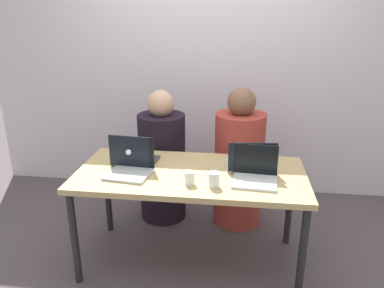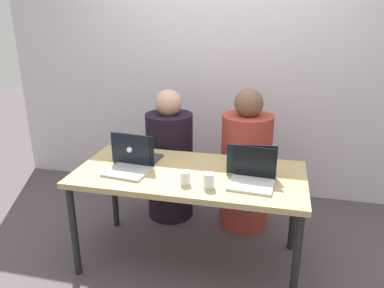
% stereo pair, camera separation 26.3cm
% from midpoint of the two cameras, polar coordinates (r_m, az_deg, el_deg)
% --- Properties ---
extents(ground_plane, '(12.00, 12.00, 0.00)m').
position_cam_midpoint_polar(ground_plane, '(3.00, -2.82, -17.30)').
color(ground_plane, '#4E4449').
extents(back_wall, '(4.50, 0.10, 2.65)m').
position_cam_midpoint_polar(back_wall, '(3.76, 0.45, 12.36)').
color(back_wall, silver).
rests_on(back_wall, ground).
extents(desk, '(1.60, 0.77, 0.74)m').
position_cam_midpoint_polar(desk, '(2.65, -3.06, -5.62)').
color(desk, tan).
rests_on(desk, ground).
extents(person_on_left, '(0.44, 0.44, 1.18)m').
position_cam_midpoint_polar(person_on_left, '(3.35, -6.79, -2.93)').
color(person_on_left, black).
rests_on(person_on_left, ground).
extents(person_on_right, '(0.53, 0.53, 1.22)m').
position_cam_midpoint_polar(person_on_right, '(3.25, 4.86, -3.25)').
color(person_on_right, '#9A352C').
rests_on(person_on_right, ground).
extents(laptop_front_left, '(0.32, 0.30, 0.24)m').
position_cam_midpoint_polar(laptop_front_left, '(2.64, -12.17, -3.35)').
color(laptop_front_left, '#B1B5BA').
rests_on(laptop_front_left, desk).
extents(laptop_front_right, '(0.30, 0.28, 0.23)m').
position_cam_midpoint_polar(laptop_front_right, '(2.48, 6.64, -4.61)').
color(laptop_front_right, silver).
rests_on(laptop_front_right, desk).
extents(laptop_back_left, '(0.32, 0.30, 0.24)m').
position_cam_midpoint_polar(laptop_back_left, '(2.78, -11.53, -2.08)').
color(laptop_back_left, '#37363C').
rests_on(laptop_back_left, desk).
extents(laptop_back_right, '(0.36, 0.28, 0.23)m').
position_cam_midpoint_polar(laptop_back_right, '(2.66, 6.17, -2.93)').
color(laptop_back_right, '#B1B4B3').
rests_on(laptop_back_right, desk).
extents(water_glass_right, '(0.07, 0.07, 0.10)m').
position_cam_midpoint_polar(water_glass_right, '(2.39, 0.23, -5.68)').
color(water_glass_right, silver).
rests_on(water_glass_right, desk).
extents(water_glass_center, '(0.07, 0.07, 0.09)m').
position_cam_midpoint_polar(water_glass_center, '(2.43, -3.47, -5.39)').
color(water_glass_center, white).
rests_on(water_glass_center, desk).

